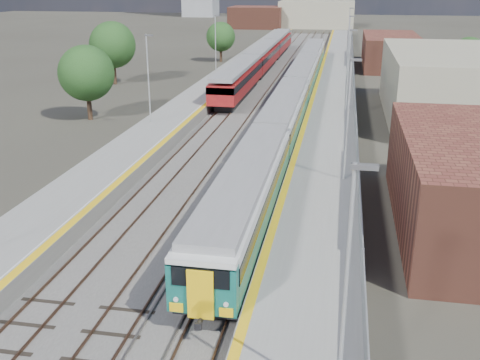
# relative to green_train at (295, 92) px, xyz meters

# --- Properties ---
(ground) EXTENTS (320.00, 320.00, 0.00)m
(ground) POSITION_rel_green_train_xyz_m (-1.50, 6.04, -2.13)
(ground) COLOR #47443A
(ground) RESTS_ON ground
(ballast_bed) EXTENTS (10.50, 155.00, 0.06)m
(ballast_bed) POSITION_rel_green_train_xyz_m (-3.75, 8.54, -2.10)
(ballast_bed) COLOR #565451
(ballast_bed) RESTS_ON ground
(tracks) EXTENTS (8.96, 160.00, 0.17)m
(tracks) POSITION_rel_green_train_xyz_m (-3.15, 10.22, -2.03)
(tracks) COLOR #4C3323
(tracks) RESTS_ON ground
(platform_right) EXTENTS (4.70, 155.00, 8.52)m
(platform_right) POSITION_rel_green_train_xyz_m (3.78, 8.53, -1.60)
(platform_right) COLOR slate
(platform_right) RESTS_ON ground
(platform_left) EXTENTS (4.30, 155.00, 8.52)m
(platform_left) POSITION_rel_green_train_xyz_m (-10.55, 8.53, -1.62)
(platform_left) COLOR slate
(platform_left) RESTS_ON ground
(green_train) EXTENTS (2.75, 76.65, 3.03)m
(green_train) POSITION_rel_green_train_xyz_m (0.00, 0.00, 0.00)
(green_train) COLOR black
(green_train) RESTS_ON ground
(red_train) EXTENTS (2.85, 57.77, 3.60)m
(red_train) POSITION_rel_green_train_xyz_m (-7.00, 25.91, -0.01)
(red_train) COLOR black
(red_train) RESTS_ON ground
(tree_a) EXTENTS (5.24, 5.24, 7.10)m
(tree_a) POSITION_rel_green_train_xyz_m (-19.13, -6.22, 2.34)
(tree_a) COLOR #382619
(tree_a) RESTS_ON ground
(tree_b) EXTENTS (5.81, 5.81, 7.87)m
(tree_b) POSITION_rel_green_train_xyz_m (-24.18, 12.37, 2.82)
(tree_b) COLOR #382619
(tree_b) RESTS_ON ground
(tree_c) EXTENTS (4.66, 4.66, 6.31)m
(tree_c) POSITION_rel_green_train_xyz_m (-15.14, 34.96, 1.84)
(tree_c) COLOR #382619
(tree_c) RESTS_ON ground
(tree_d) EXTENTS (4.38, 4.38, 5.94)m
(tree_d) POSITION_rel_green_train_xyz_m (20.17, 20.81, 1.60)
(tree_d) COLOR #382619
(tree_d) RESTS_ON ground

